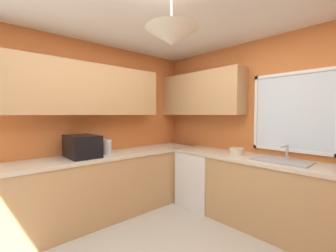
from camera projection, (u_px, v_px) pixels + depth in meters
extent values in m
cube|color=#D17238|center=(268.00, 129.00, 3.09)|extent=(3.82, 0.06, 2.52)
cube|color=#D17238|center=(85.00, 128.00, 3.24)|extent=(0.06, 3.76, 2.52)
cube|color=silver|center=(292.00, 112.00, 2.82)|extent=(0.91, 0.02, 0.94)
cube|color=white|center=(293.00, 73.00, 2.78)|extent=(0.99, 0.04, 0.04)
cube|color=white|center=(291.00, 150.00, 2.83)|extent=(0.99, 0.04, 0.04)
cube|color=white|center=(256.00, 112.00, 3.16)|extent=(0.04, 0.04, 1.02)
cube|color=tan|center=(74.00, 89.00, 2.94)|extent=(0.32, 2.55, 0.70)
cube|color=tan|center=(200.00, 94.00, 3.72)|extent=(1.57, 0.32, 0.70)
cylinder|color=#B7B7BC|center=(171.00, 6.00, 1.80)|extent=(0.02, 0.02, 0.35)
cone|color=silver|center=(171.00, 37.00, 1.81)|extent=(0.44, 0.44, 0.14)
cube|color=tan|center=(95.00, 189.00, 3.04)|extent=(0.62, 3.34, 0.85)
cube|color=beige|center=(95.00, 157.00, 3.01)|extent=(0.65, 3.37, 0.04)
cube|color=tan|center=(271.00, 197.00, 2.75)|extent=(2.88, 0.62, 0.85)
cube|color=beige|center=(272.00, 161.00, 2.73)|extent=(2.91, 0.65, 0.04)
cube|color=white|center=(201.00, 179.00, 3.54)|extent=(0.60, 0.60, 0.85)
cube|color=black|center=(82.00, 146.00, 2.89)|extent=(0.48, 0.36, 0.29)
cylinder|color=#B7B7BC|center=(107.00, 147.00, 3.11)|extent=(0.13, 0.13, 0.21)
cube|color=#9EA0A5|center=(282.00, 161.00, 2.64)|extent=(0.62, 0.40, 0.02)
cylinder|color=#B7B7BC|center=(287.00, 152.00, 2.74)|extent=(0.03, 0.03, 0.18)
cylinder|color=#B7B7BC|center=(284.00, 146.00, 2.67)|extent=(0.02, 0.20, 0.02)
cylinder|color=beige|center=(237.00, 151.00, 3.09)|extent=(0.20, 0.20, 0.09)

